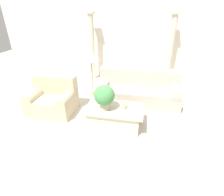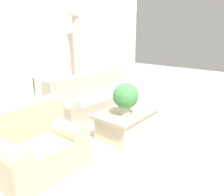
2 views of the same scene
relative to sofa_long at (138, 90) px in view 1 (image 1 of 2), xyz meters
The scene contains 10 objects.
ground_plane 0.99m from the sofa_long, 114.65° to the right, with size 16.00×16.00×0.00m, color beige.
wall_back 2.34m from the sofa_long, 101.30° to the left, with size 10.00×0.06×3.20m.
sofa_long is the anchor object (origin of this frame).
loveseat 2.32m from the sofa_long, 156.21° to the right, with size 1.13×0.87×0.89m.
coffee_table 1.38m from the sofa_long, 109.06° to the right, with size 1.27×0.75×0.47m.
potted_plant 1.59m from the sofa_long, 115.25° to the right, with size 0.44×0.44×0.55m.
pillar_candle 1.33m from the sofa_long, 100.66° to the right, with size 0.09×0.09×0.17m.
floor_lamp 1.62m from the sofa_long, behind, with size 0.35×0.35×1.36m.
column_left 2.48m from the sofa_long, 139.73° to the left, with size 0.27×0.27×2.31m.
column_right 1.93m from the sofa_long, 59.73° to the left, with size 0.27×0.27×2.31m.
Camera 1 is at (0.52, -3.70, 2.44)m, focal length 28.00 mm.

